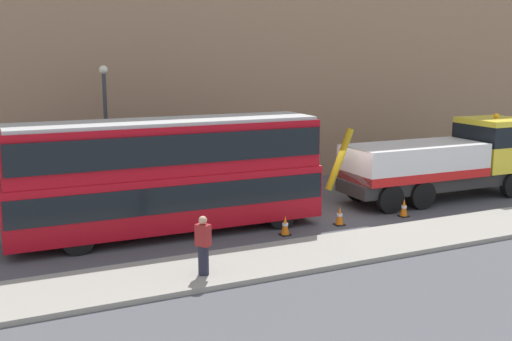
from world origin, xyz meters
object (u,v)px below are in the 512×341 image
at_px(recovery_tow_truck, 447,159).
at_px(traffic_cone_midway, 340,216).
at_px(pedestrian_onlooker, 203,246).
at_px(street_lamp, 106,123).
at_px(double_decker_bus, 168,172).
at_px(traffic_cone_near_truck, 404,208).
at_px(traffic_cone_near_bus, 285,226).

distance_m(recovery_tow_truck, traffic_cone_midway, 6.94).
bearing_deg(pedestrian_onlooker, street_lamp, 59.67).
bearing_deg(street_lamp, traffic_cone_midway, -43.13).
xyz_separation_m(double_decker_bus, street_lamp, (-1.08, 5.01, 1.24)).
distance_m(recovery_tow_truck, traffic_cone_near_truck, 4.27).
bearing_deg(traffic_cone_midway, traffic_cone_near_truck, -1.15).
xyz_separation_m(traffic_cone_near_bus, street_lamp, (-4.70, 6.96, 3.13)).
distance_m(pedestrian_onlooker, street_lamp, 10.08).
distance_m(double_decker_bus, traffic_cone_midway, 6.56).
bearing_deg(recovery_tow_truck, traffic_cone_midway, -164.77).
bearing_deg(traffic_cone_midway, recovery_tow_truck, 14.25).
relative_size(double_decker_bus, traffic_cone_near_bus, 15.39).
height_order(double_decker_bus, pedestrian_onlooker, double_decker_bus).
xyz_separation_m(double_decker_bus, traffic_cone_near_bus, (3.62, -1.95, -1.89)).
relative_size(recovery_tow_truck, street_lamp, 1.74).
bearing_deg(traffic_cone_near_truck, street_lamp, 146.21).
bearing_deg(double_decker_bus, street_lamp, 103.20).
relative_size(traffic_cone_near_truck, street_lamp, 0.12).
bearing_deg(recovery_tow_truck, street_lamp, 160.89).
xyz_separation_m(recovery_tow_truck, street_lamp, (-13.72, 5.02, 1.71)).
height_order(double_decker_bus, traffic_cone_midway, double_decker_bus).
bearing_deg(pedestrian_onlooker, traffic_cone_near_bus, 0.38).
bearing_deg(traffic_cone_near_truck, traffic_cone_midway, 178.85).
distance_m(pedestrian_onlooker, traffic_cone_near_truck, 9.94).
distance_m(double_decker_bus, street_lamp, 5.27).
height_order(traffic_cone_midway, street_lamp, street_lamp).
bearing_deg(street_lamp, pedestrian_onlooker, -86.33).
height_order(recovery_tow_truck, traffic_cone_near_bus, recovery_tow_truck).
bearing_deg(double_decker_bus, pedestrian_onlooker, -94.56).
distance_m(double_decker_bus, traffic_cone_near_truck, 9.36).
bearing_deg(traffic_cone_near_bus, double_decker_bus, 151.64).
bearing_deg(street_lamp, recovery_tow_truck, -20.09).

